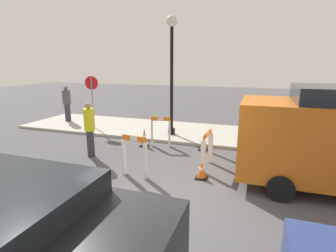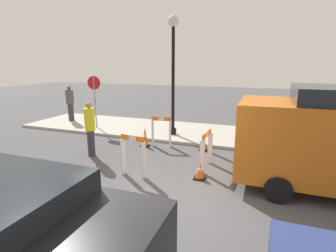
# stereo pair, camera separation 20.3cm
# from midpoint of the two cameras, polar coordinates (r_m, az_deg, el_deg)

# --- Properties ---
(ground_plane) EXTENTS (60.00, 60.00, 0.00)m
(ground_plane) POSITION_cam_midpoint_polar(r_m,az_deg,el_deg) (5.73, -1.37, -18.04)
(ground_plane) COLOR #4C4C4F
(sidewalk_slab) EXTENTS (18.00, 3.34, 0.11)m
(sidewalk_slab) POSITION_cam_midpoint_polar(r_m,az_deg,el_deg) (11.27, 9.52, -1.81)
(sidewalk_slab) COLOR #ADA89E
(sidewalk_slab) RESTS_ON ground_plane
(streetlamp_post) EXTENTS (0.44, 0.44, 4.67)m
(streetlamp_post) POSITION_cam_midpoint_polar(r_m,az_deg,el_deg) (10.61, 0.25, 14.28)
(streetlamp_post) COLOR black
(streetlamp_post) RESTS_ON sidewalk_slab
(stop_sign) EXTENTS (0.59, 0.14, 2.33)m
(stop_sign) POSITION_cam_midpoint_polar(r_m,az_deg,el_deg) (12.30, -16.65, 6.77)
(stop_sign) COLOR gray
(stop_sign) RESTS_ON sidewalk_slab
(barricade_0) EXTENTS (0.72, 0.28, 1.12)m
(barricade_0) POSITION_cam_midpoint_polar(r_m,az_deg,el_deg) (9.57, -2.21, -1.09)
(barricade_0) COLOR white
(barricade_0) RESTS_ON ground_plane
(barricade_1) EXTENTS (0.74, 0.22, 1.15)m
(barricade_1) POSITION_cam_midpoint_polar(r_m,az_deg,el_deg) (7.10, -8.13, -6.34)
(barricade_1) COLOR white
(barricade_1) RESTS_ON ground_plane
(barricade_2) EXTENTS (0.19, 0.89, 1.10)m
(barricade_2) POSITION_cam_midpoint_polar(r_m,az_deg,el_deg) (7.69, 7.76, -4.82)
(barricade_2) COLOR white
(barricade_2) RESTS_ON ground_plane
(traffic_cone_0) EXTENTS (0.30, 0.30, 0.46)m
(traffic_cone_0) POSITION_cam_midpoint_polar(r_m,az_deg,el_deg) (7.09, 6.50, -9.65)
(traffic_cone_0) COLOR black
(traffic_cone_0) RESTS_ON ground_plane
(traffic_cone_1) EXTENTS (0.30, 0.30, 0.53)m
(traffic_cone_1) POSITION_cam_midpoint_polar(r_m,az_deg,el_deg) (9.32, 7.09, -3.73)
(traffic_cone_1) COLOR black
(traffic_cone_1) RESTS_ON ground_plane
(traffic_cone_2) EXTENTS (0.30, 0.30, 0.72)m
(traffic_cone_2) POSITION_cam_midpoint_polar(r_m,az_deg,el_deg) (9.68, -5.77, -2.44)
(traffic_cone_2) COLOR black
(traffic_cone_2) RESTS_ON ground_plane
(person_worker) EXTENTS (0.38, 0.38, 1.80)m
(person_worker) POSITION_cam_midpoint_polar(r_m,az_deg,el_deg) (8.83, -17.35, -0.35)
(person_worker) COLOR #33333D
(person_worker) RESTS_ON ground_plane
(person_pedestrian) EXTENTS (0.54, 0.54, 1.80)m
(person_pedestrian) POSITION_cam_midpoint_polar(r_m,az_deg,el_deg) (14.29, -21.55, 4.81)
(person_pedestrian) COLOR #33333D
(person_pedestrian) RESTS_ON sidewalk_slab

